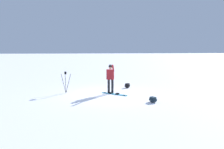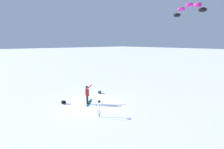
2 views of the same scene
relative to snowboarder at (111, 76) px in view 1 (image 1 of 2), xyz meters
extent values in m
plane|color=white|center=(0.19, 0.18, -1.05)|extent=(300.00, 300.00, 0.00)
cylinder|color=black|center=(-0.11, 0.02, -0.63)|extent=(0.14, 0.14, 0.83)
cylinder|color=black|center=(0.10, -0.04, -0.63)|extent=(0.14, 0.14, 0.83)
cube|color=maroon|center=(0.00, -0.01, 0.08)|extent=(0.46, 0.37, 0.59)
sphere|color=tan|center=(0.00, -0.01, 0.52)|extent=(0.23, 0.23, 0.23)
sphere|color=black|center=(0.00, -0.01, 0.55)|extent=(0.24, 0.24, 0.24)
cylinder|color=maroon|center=(-0.10, 0.29, 0.49)|extent=(0.24, 0.54, 0.41)
cylinder|color=maroon|center=(0.18, -0.09, 0.08)|extent=(0.09, 0.09, 0.59)
cube|color=teal|center=(-0.17, 0.29, -1.04)|extent=(1.24, 1.22, 0.02)
cylinder|color=teal|center=(-0.69, 0.81, -1.04)|extent=(0.27, 0.27, 0.02)
cylinder|color=teal|center=(0.36, -0.23, -1.04)|extent=(0.27, 0.27, 0.02)
cube|color=black|center=(-0.32, 0.44, -0.99)|extent=(0.24, 0.24, 0.08)
cube|color=black|center=(-0.01, 0.14, -0.99)|extent=(0.24, 0.24, 0.08)
ellipsoid|color=black|center=(-1.44, -1.62, -0.89)|extent=(0.57, 0.55, 0.31)
cube|color=black|center=(-1.44, -1.62, -0.79)|extent=(0.34, 0.33, 0.08)
cylinder|color=#262628|center=(2.61, -0.39, -0.49)|extent=(0.03, 0.34, 1.13)
cylinder|color=#262628|center=(2.46, -0.60, -0.49)|extent=(0.33, 0.13, 1.13)
cylinder|color=#262628|center=(2.74, -0.63, -0.49)|extent=(0.30, 0.21, 1.13)
cube|color=black|center=(2.61, -0.54, 0.11)|extent=(0.10, 0.10, 0.06)
cube|color=black|center=(2.61, -0.54, 0.19)|extent=(0.12, 0.16, 0.10)
ellipsoid|color=#192833|center=(-1.68, 2.51, -0.92)|extent=(0.49, 0.55, 0.27)
cube|color=#263A47|center=(-1.68, 2.51, -0.82)|extent=(0.30, 0.33, 0.08)
camera|label=1|loc=(2.15, 12.24, 1.50)|focal=34.18mm
camera|label=2|loc=(11.01, -6.38, 4.35)|focal=23.93mm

